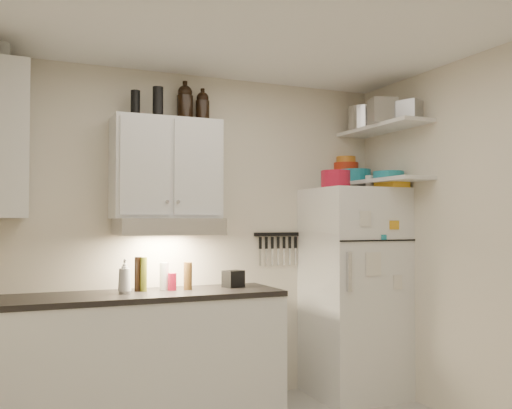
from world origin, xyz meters
name	(u,v)px	position (x,y,z in m)	size (l,w,h in m)	color
ceiling	(279,12)	(0.00, 0.00, 2.61)	(3.20, 3.00, 0.02)	white
back_wall	(197,237)	(0.00, 1.51, 1.30)	(3.20, 0.02, 2.60)	beige
right_wall	(496,241)	(1.61, 0.00, 1.30)	(0.02, 3.00, 2.60)	beige
base_cabinet	(135,361)	(-0.55, 1.20, 0.44)	(2.10, 0.60, 0.88)	white
countertop	(136,296)	(-0.55, 1.20, 0.90)	(2.10, 0.62, 0.04)	black
upper_cabinet	(166,169)	(-0.30, 1.33, 1.83)	(0.80, 0.33, 0.75)	white
side_cabinet	(1,141)	(-1.44, 1.20, 1.95)	(0.33, 0.55, 1.00)	white
range_hood	(168,227)	(-0.30, 1.27, 1.39)	(0.76, 0.46, 0.12)	silver
fridge	(354,291)	(1.25, 1.16, 0.85)	(0.70, 0.68, 1.70)	white
shelf_hi	(383,128)	(1.45, 1.02, 2.20)	(0.30, 0.95, 0.03)	white
shelf_lo	(383,181)	(1.45, 1.02, 1.76)	(0.30, 0.95, 0.03)	white
knife_strip	(277,234)	(0.70, 1.49, 1.32)	(0.42, 0.02, 0.03)	black
dutch_oven	(335,179)	(1.03, 1.08, 1.77)	(0.24, 0.24, 0.14)	#A7132C
book_stack	(392,183)	(1.46, 0.92, 1.74)	(0.18, 0.23, 0.08)	gold
spice_jar	(369,182)	(1.37, 1.10, 1.76)	(0.07, 0.07, 0.11)	silver
stock_pot	(364,119)	(1.42, 1.25, 2.31)	(0.28, 0.28, 0.20)	silver
tin_a	(383,111)	(1.37, 0.92, 2.32)	(0.20, 0.18, 0.20)	#AAAAAD
tin_b	(410,111)	(1.51, 0.75, 2.30)	(0.17, 0.17, 0.17)	#AAAAAD
bowl_teal	(355,176)	(1.41, 1.38, 1.83)	(0.28, 0.28, 0.11)	teal
bowl_orange	(346,167)	(1.37, 1.47, 1.92)	(0.22, 0.22, 0.07)	red
bowl_yellow	(346,160)	(1.37, 1.47, 1.98)	(0.17, 0.17, 0.06)	orange
plates	(389,175)	(1.46, 0.97, 1.81)	(0.25, 0.25, 0.06)	teal
growler_a	(185,103)	(-0.14, 1.40, 2.35)	(0.13, 0.13, 0.30)	black
growler_b	(203,107)	(0.01, 1.41, 2.33)	(0.11, 0.11, 0.26)	black
thermos_a	(158,102)	(-0.37, 1.29, 2.31)	(0.08, 0.08, 0.23)	black
thermos_b	(135,104)	(-0.53, 1.35, 2.30)	(0.07, 0.07, 0.20)	black
side_jar	(0,53)	(-1.45, 1.21, 2.54)	(0.13, 0.13, 0.17)	silver
soap_bottle	(125,274)	(-0.63, 1.21, 1.06)	(0.10, 0.11, 0.27)	white
pepper_mill	(188,276)	(-0.15, 1.24, 1.02)	(0.06, 0.06, 0.20)	brown
oil_bottle	(144,274)	(-0.48, 1.27, 1.04)	(0.05, 0.05, 0.25)	#5E6318
vinegar_bottle	(138,274)	(-0.51, 1.30, 1.05)	(0.05, 0.05, 0.25)	black
clear_bottle	(164,276)	(-0.32, 1.31, 1.02)	(0.07, 0.07, 0.20)	silver
red_jar	(172,282)	(-0.27, 1.25, 0.98)	(0.06, 0.06, 0.13)	#A7132C
caddy	(233,279)	(0.22, 1.26, 0.98)	(0.15, 0.11, 0.13)	black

